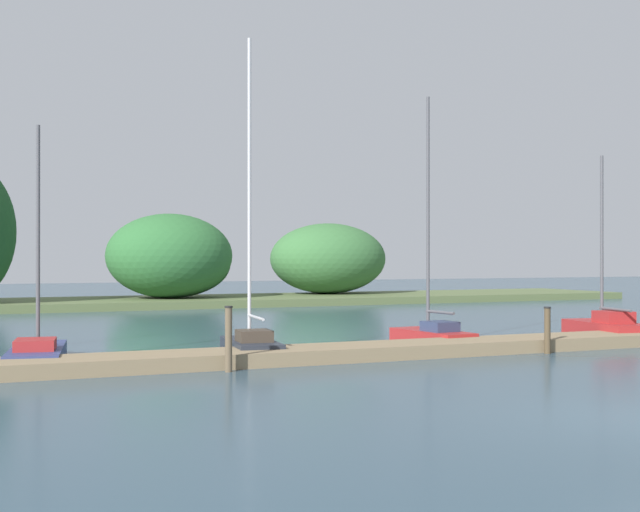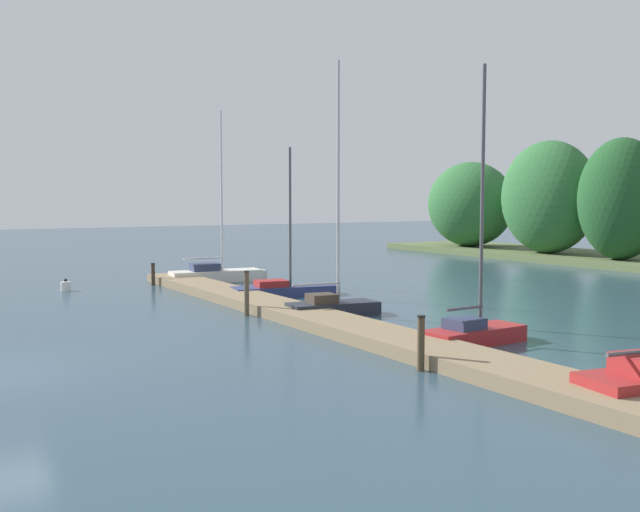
{
  "view_description": "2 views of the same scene",
  "coord_description": "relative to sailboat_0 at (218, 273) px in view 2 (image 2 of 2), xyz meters",
  "views": [
    {
      "loc": [
        -10.58,
        -10.31,
        2.59
      ],
      "look_at": [
        -0.91,
        11.53,
        2.63
      ],
      "focal_mm": 48.44,
      "sensor_mm": 36.0,
      "label": 1
    },
    {
      "loc": [
        17.3,
        -1.8,
        3.89
      ],
      "look_at": [
        -4.61,
        11.19,
        1.87
      ],
      "focal_mm": 41.27,
      "sensor_mm": 36.0,
      "label": 2
    }
  ],
  "objects": [
    {
      "name": "sailboat_0",
      "position": [
        0.0,
        0.0,
        0.0
      ],
      "size": [
        1.69,
        4.58,
        7.87
      ],
      "rotation": [
        0.0,
        0.0,
        1.46
      ],
      "color": "silver",
      "rests_on": "ground"
    },
    {
      "name": "mooring_piling_2",
      "position": [
        18.83,
        -3.01,
        0.24
      ],
      "size": [
        0.19,
        0.19,
        1.26
      ],
      "color": "#4C3D28",
      "rests_on": "ground"
    },
    {
      "name": "sailboat_1",
      "position": [
        6.03,
        0.36,
        -0.1
      ],
      "size": [
        1.9,
        4.4,
        5.88
      ],
      "rotation": [
        0.0,
        0.0,
        1.4
      ],
      "color": "navy",
      "rests_on": "ground"
    },
    {
      "name": "mooring_piling_1",
      "position": [
        9.81,
        -3.11,
        0.36
      ],
      "size": [
        0.19,
        0.19,
        1.49
      ],
      "color": "brown",
      "rests_on": "ground"
    },
    {
      "name": "sailboat_2",
      "position": [
        11.22,
        -0.59,
        0.03
      ],
      "size": [
        1.48,
        3.24,
        8.33
      ],
      "rotation": [
        0.0,
        0.0,
        1.44
      ],
      "color": "#232833",
      "rests_on": "ground"
    },
    {
      "name": "sailboat_3",
      "position": [
        17.14,
        0.21,
        0.01
      ],
      "size": [
        1.3,
        3.27,
        7.38
      ],
      "rotation": [
        0.0,
        0.0,
        1.64
      ],
      "color": "maroon",
      "rests_on": "ground"
    },
    {
      "name": "dock_pier",
      "position": [
        14.39,
        -1.95,
        -0.22
      ],
      "size": [
        32.25,
        1.8,
        0.35
      ],
      "color": "#847051",
      "rests_on": "ground"
    },
    {
      "name": "channel_buoy_0",
      "position": [
        -0.03,
        -6.86,
        -0.19
      ],
      "size": [
        0.4,
        0.4,
        0.53
      ],
      "color": "white",
      "rests_on": "ground"
    },
    {
      "name": "mooring_piling_0",
      "position": [
        -0.13,
        -3.07,
        0.11
      ],
      "size": [
        0.2,
        0.2,
        0.99
      ],
      "color": "#3D3323",
      "rests_on": "ground"
    }
  ]
}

